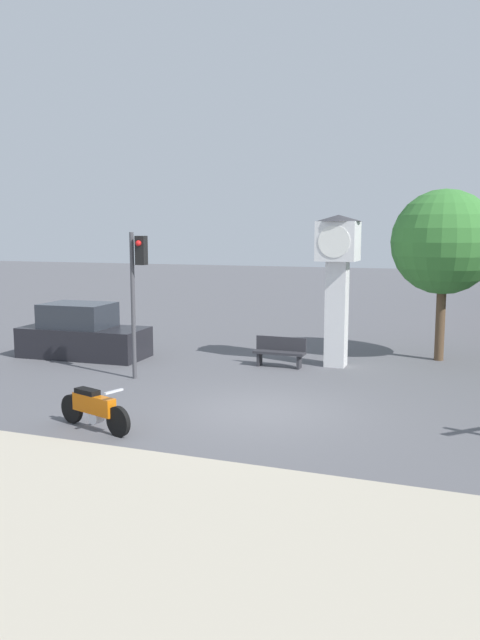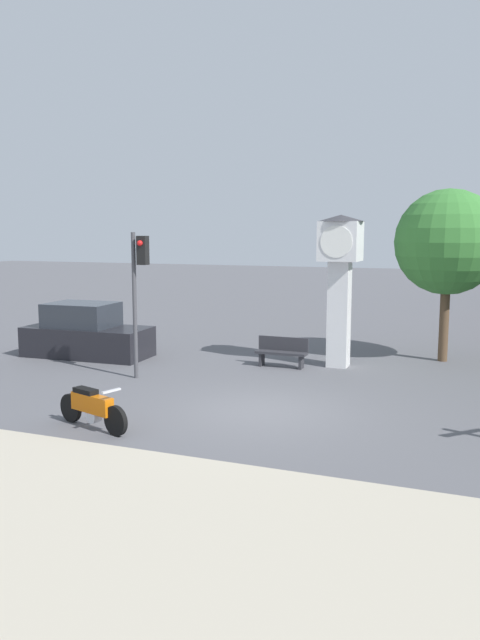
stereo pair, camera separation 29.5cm
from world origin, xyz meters
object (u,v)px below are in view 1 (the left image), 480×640
clock_tower (338,266)px  bench (280,351)px  motorcycle (94,408)px  parked_car (83,335)px  traffic_light (137,279)px  street_tree (444,242)px

clock_tower → bench: size_ratio=2.91×
motorcycle → parked_car: 8.09m
motorcycle → clock_tower: 9.15m
traffic_light → parked_car: size_ratio=0.97×
clock_tower → parked_car: clock_tower is taller
motorcycle → clock_tower: clock_tower is taller
traffic_light → bench: size_ratio=2.59×
street_tree → motorcycle: bearing=-122.7°
clock_tower → bench: bearing=-156.5°
motorcycle → street_tree: street_tree is taller
traffic_light → parked_car: traffic_light is taller
clock_tower → parked_car: size_ratio=1.09×
clock_tower → street_tree: street_tree is taller
motorcycle → traffic_light: 5.19m
motorcycle → traffic_light: bearing=125.5°
motorcycle → traffic_light: size_ratio=0.50×
bench → parked_car: parked_car is taller
clock_tower → bench: (-1.61, -0.70, -2.62)m
clock_tower → street_tree: bearing=34.6°
clock_tower → motorcycle: bearing=-113.5°
traffic_light → street_tree: size_ratio=0.75×
motorcycle → clock_tower: bearing=84.3°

